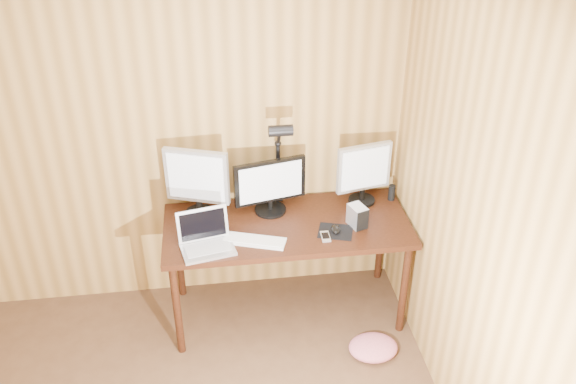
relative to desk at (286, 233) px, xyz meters
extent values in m
plane|color=silver|center=(-0.93, -1.70, 1.87)|extent=(4.00, 4.00, 0.00)
plane|color=#AF7F3F|center=(-0.93, 0.30, 0.62)|extent=(4.00, 0.00, 4.00)
plane|color=#AF7F3F|center=(0.82, -1.70, 0.62)|extent=(0.00, 4.00, 4.00)
cube|color=black|center=(0.00, -0.07, 0.10)|extent=(1.60, 0.70, 0.04)
cube|color=black|center=(0.00, 0.25, -0.17)|extent=(1.48, 0.02, 0.51)
cylinder|color=black|center=(-0.74, -0.36, -0.27)|extent=(0.05, 0.05, 0.71)
cylinder|color=black|center=(-0.74, 0.22, -0.27)|extent=(0.05, 0.05, 0.71)
cylinder|color=black|center=(0.74, -0.36, -0.27)|extent=(0.05, 0.05, 0.71)
cylinder|color=black|center=(0.74, 0.22, -0.27)|extent=(0.05, 0.05, 0.71)
cylinder|color=black|center=(-0.09, 0.09, 0.13)|extent=(0.21, 0.21, 0.02)
cylinder|color=black|center=(-0.09, 0.09, 0.17)|extent=(0.03, 0.03, 0.06)
cube|color=black|center=(-0.09, 0.09, 0.35)|extent=(0.48, 0.14, 0.30)
cube|color=silver|center=(-0.09, 0.08, 0.35)|extent=(0.42, 0.10, 0.26)
cylinder|color=black|center=(-0.56, 0.12, 0.13)|extent=(0.20, 0.20, 0.02)
cylinder|color=black|center=(-0.56, 0.12, 0.19)|extent=(0.04, 0.04, 0.09)
cube|color=#B6B6BA|center=(-0.56, 0.12, 0.42)|extent=(0.41, 0.18, 0.37)
cube|color=silver|center=(-0.57, 0.09, 0.42)|extent=(0.35, 0.13, 0.32)
cylinder|color=black|center=(0.55, 0.13, 0.13)|extent=(0.18, 0.18, 0.02)
cylinder|color=black|center=(0.55, 0.13, 0.18)|extent=(0.04, 0.04, 0.08)
cube|color=#B6B6BA|center=(0.55, 0.13, 0.39)|extent=(0.38, 0.12, 0.33)
cube|color=silver|center=(0.55, 0.11, 0.39)|extent=(0.33, 0.08, 0.29)
cube|color=silver|center=(-0.52, -0.30, 0.13)|extent=(0.35, 0.28, 0.02)
cube|color=silver|center=(-0.54, -0.19, 0.24)|extent=(0.32, 0.11, 0.21)
cube|color=black|center=(-0.54, -0.19, 0.24)|extent=(0.28, 0.09, 0.17)
cube|color=#B2B2B7|center=(-0.52, -0.30, 0.14)|extent=(0.29, 0.19, 0.00)
cube|color=white|center=(-0.23, -0.25, 0.13)|extent=(0.42, 0.24, 0.02)
cube|color=white|center=(-0.23, -0.25, 0.14)|extent=(0.38, 0.21, 0.00)
cube|color=black|center=(0.30, -0.21, 0.12)|extent=(0.26, 0.23, 0.00)
ellipsoid|color=black|center=(0.30, -0.21, 0.14)|extent=(0.10, 0.12, 0.04)
cube|color=silver|center=(0.45, -0.15, 0.19)|extent=(0.13, 0.15, 0.14)
cube|color=black|center=(0.47, -0.22, 0.19)|extent=(0.08, 0.03, 0.14)
cube|color=silver|center=(0.22, -0.26, 0.13)|extent=(0.06, 0.11, 0.01)
cube|color=black|center=(0.22, -0.26, 0.14)|extent=(0.04, 0.07, 0.00)
cylinder|color=black|center=(0.76, 0.13, 0.18)|extent=(0.05, 0.05, 0.11)
cube|color=black|center=(-0.02, 0.24, 0.11)|extent=(0.05, 0.06, 0.06)
cylinder|color=black|center=(-0.02, 0.24, 0.34)|extent=(0.03, 0.03, 0.43)
sphere|color=black|center=(-0.02, 0.24, 0.55)|extent=(0.05, 0.05, 0.05)
cylinder|color=black|center=(-0.02, 0.17, 0.64)|extent=(0.02, 0.15, 0.18)
cylinder|color=black|center=(-0.02, 0.08, 0.72)|extent=(0.15, 0.07, 0.07)
camera|label=1|loc=(-0.44, -3.34, 2.35)|focal=38.00mm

